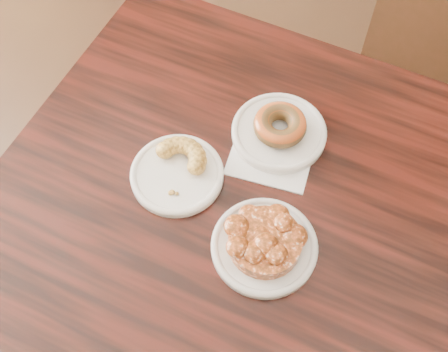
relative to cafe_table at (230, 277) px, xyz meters
The scene contains 8 objects.
cafe_table is the anchor object (origin of this frame).
napkin 0.40m from the cafe_table, 84.61° to the left, with size 0.14×0.14×0.00m, color white.
plate_donut 0.42m from the cafe_table, 88.53° to the left, with size 0.17×0.17×0.01m, color white.
plate_cruller 0.40m from the cafe_table, behind, with size 0.16×0.16×0.01m, color white.
plate_fritter 0.39m from the cafe_table, 28.75° to the right, with size 0.17×0.17×0.01m, color silver.
glazed_donut 0.44m from the cafe_table, 88.53° to the left, with size 0.10×0.10×0.03m, color #903B15.
apple_fritter 0.42m from the cafe_table, 28.75° to the right, with size 0.16×0.16×0.04m, color #431D07, non-canonical shape.
cruller_fragment 0.42m from the cafe_table, behind, with size 0.11×0.11×0.03m, color brown, non-canonical shape.
Camera 1 is at (0.28, -0.11, 1.59)m, focal length 45.00 mm.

